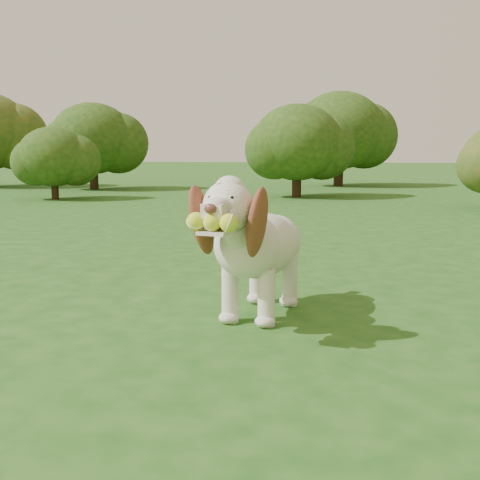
# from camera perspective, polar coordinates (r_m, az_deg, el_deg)

# --- Properties ---
(ground) EXTENTS (80.00, 80.00, 0.00)m
(ground) POSITION_cam_1_polar(r_m,az_deg,el_deg) (3.21, 11.44, -9.43)
(ground) COLOR #1B4B15
(ground) RESTS_ON ground
(dog) EXTENTS (0.61, 1.31, 0.85)m
(dog) POSITION_cam_1_polar(r_m,az_deg,el_deg) (3.48, 1.51, -0.15)
(dog) COLOR silver
(dog) RESTS_ON ground
(shrub_a) EXTENTS (1.36, 1.36, 1.40)m
(shrub_a) POSITION_cam_1_polar(r_m,az_deg,el_deg) (12.28, -17.27, 7.55)
(shrub_a) COLOR #382314
(shrub_a) RESTS_ON ground
(shrub_i) EXTENTS (2.37, 2.37, 2.46)m
(shrub_i) POSITION_cam_1_polar(r_m,az_deg,el_deg) (16.14, 9.41, 10.20)
(shrub_i) COLOR #382314
(shrub_i) RESTS_ON ground
(shrub_b) EXTENTS (1.81, 1.81, 1.88)m
(shrub_b) POSITION_cam_1_polar(r_m,az_deg,el_deg) (12.33, 5.45, 9.19)
(shrub_b) COLOR #382314
(shrub_b) RESTS_ON ground
(shrub_e) EXTENTS (2.00, 2.00, 2.07)m
(shrub_e) POSITION_cam_1_polar(r_m,az_deg,el_deg) (15.02, -13.81, 9.32)
(shrub_e) COLOR #382314
(shrub_e) RESTS_ON ground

